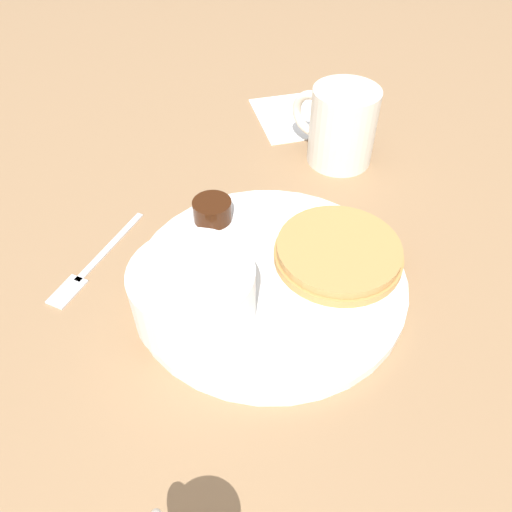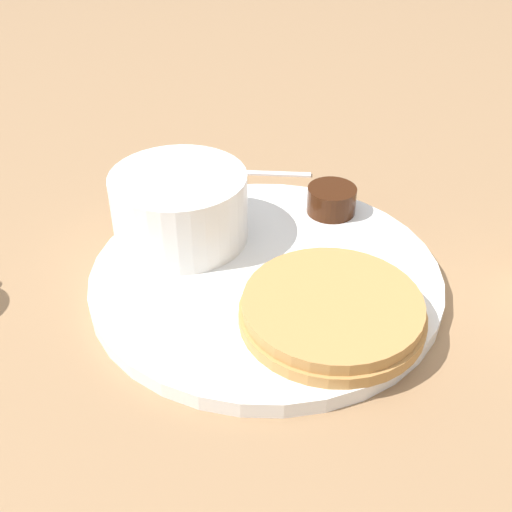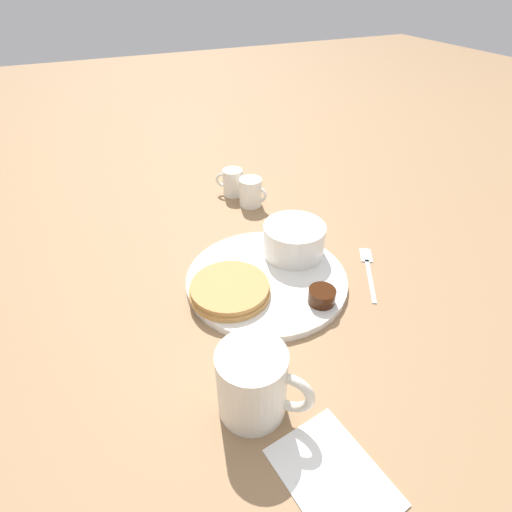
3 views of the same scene
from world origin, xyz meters
name	(u,v)px [view 3 (image 3 of 3)]	position (x,y,z in m)	size (l,w,h in m)	color
ground_plane	(267,282)	(0.00, 0.00, 0.00)	(4.00, 4.00, 0.00)	#93704C
plate	(267,279)	(0.00, 0.00, 0.01)	(0.27, 0.27, 0.01)	white
pancake_stack	(230,289)	(0.01, -0.07, 0.02)	(0.13, 0.13, 0.02)	#B78447
bowl	(294,239)	(-0.04, 0.07, 0.04)	(0.11, 0.11, 0.06)	white
syrup_cup	(322,296)	(0.09, 0.05, 0.02)	(0.04, 0.04, 0.02)	#38190A
butter_ramekin	(305,244)	(-0.03, 0.09, 0.03)	(0.05, 0.05, 0.04)	white
coffee_mug	(254,383)	(0.20, -0.11, 0.05)	(0.10, 0.10, 0.09)	silver
creamer_pitcher_near	(251,192)	(-0.25, 0.08, 0.03)	(0.07, 0.05, 0.06)	white
creamer_pitcher_far	(232,182)	(-0.31, 0.06, 0.03)	(0.05, 0.06, 0.06)	white
fork	(368,267)	(0.04, 0.18, 0.00)	(0.13, 0.09, 0.00)	silver
napkin	(333,476)	(0.31, -0.07, 0.00)	(0.14, 0.11, 0.00)	white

